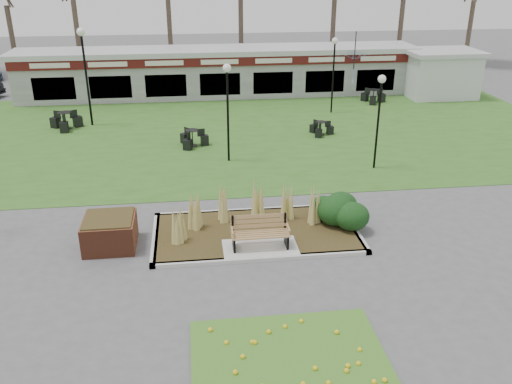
{
  "coord_description": "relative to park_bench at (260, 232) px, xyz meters",
  "views": [
    {
      "loc": [
        -1.85,
        -13.7,
        7.97
      ],
      "look_at": [
        0.1,
        2.0,
        1.1
      ],
      "focal_mm": 38.0,
      "sensor_mm": 36.0,
      "label": 1
    }
  ],
  "objects": [
    {
      "name": "patio_umbrella",
      "position": [
        8.0,
        17.75,
        1.25
      ],
      "size": [
        2.94,
        2.96,
        2.89
      ],
      "color": "black",
      "rests_on": "ground"
    },
    {
      "name": "service_hut",
      "position": [
        13.5,
        17.75,
        0.86
      ],
      "size": [
        4.4,
        3.4,
        2.83
      ],
      "color": "silver",
      "rests_on": "ground"
    },
    {
      "name": "food_pavilion",
      "position": [
        0.0,
        19.71,
        0.89
      ],
      "size": [
        24.6,
        3.4,
        2.9
      ],
      "color": "gray",
      "rests_on": "ground"
    },
    {
      "name": "planting_bed",
      "position": [
        1.27,
        1.1,
        -0.22
      ],
      "size": [
        6.75,
        3.4,
        1.27
      ],
      "color": "#2E2412",
      "rests_on": "ground"
    },
    {
      "name": "ground",
      "position": [
        0.0,
        -0.25,
        -0.59
      ],
      "size": [
        100.0,
        100.0,
        0.0
      ],
      "primitive_type": "plane",
      "color": "#515154",
      "rests_on": "ground"
    },
    {
      "name": "brick_planter",
      "position": [
        -4.4,
        0.75,
        -0.11
      ],
      "size": [
        1.5,
        1.5,
        0.95
      ],
      "color": "brown",
      "rests_on": "ground"
    },
    {
      "name": "bistro_set_b",
      "position": [
        4.41,
        10.81,
        -0.35
      ],
      "size": [
        1.1,
        1.22,
        0.65
      ],
      "color": "black",
      "rests_on": "ground"
    },
    {
      "name": "lamp_post_far_left",
      "position": [
        -6.9,
        13.9,
        2.95
      ],
      "size": [
        0.4,
        0.4,
        4.86
      ],
      "color": "black",
      "rests_on": "ground"
    },
    {
      "name": "bistro_set_a",
      "position": [
        -8.09,
        13.36,
        -0.28
      ],
      "size": [
        1.62,
        1.45,
        0.86
      ],
      "color": "black",
      "rests_on": "ground"
    },
    {
      "name": "lamp_post_far_right",
      "position": [
        5.95,
        14.76,
        2.38
      ],
      "size": [
        0.34,
        0.34,
        4.08
      ],
      "color": "black",
      "rests_on": "ground"
    },
    {
      "name": "lamp_post_mid_right",
      "position": [
        5.53,
        6.1,
        2.2
      ],
      "size": [
        0.32,
        0.32,
        3.83
      ],
      "color": "black",
      "rests_on": "ground"
    },
    {
      "name": "park_bench",
      "position": [
        0.0,
        0.0,
        0.0
      ],
      "size": [
        1.7,
        0.66,
        0.93
      ],
      "color": "#986E44",
      "rests_on": "ground"
    },
    {
      "name": "lawn",
      "position": [
        0.0,
        11.75,
        -0.58
      ],
      "size": [
        34.0,
        16.0,
        0.02
      ],
      "primitive_type": "cube",
      "color": "#305C1D",
      "rests_on": "ground"
    },
    {
      "name": "bistro_set_d",
      "position": [
        8.98,
        16.66,
        -0.31
      ],
      "size": [
        1.39,
        1.45,
        0.78
      ],
      "color": "black",
      "rests_on": "ground"
    },
    {
      "name": "flower_bed",
      "position": [
        0.0,
        -4.85,
        -0.52
      ],
      "size": [
        4.2,
        3.0,
        0.16
      ],
      "color": "#3A7120",
      "rests_on": "ground"
    },
    {
      "name": "lamp_post_mid_left",
      "position": [
        -0.32,
        7.71,
        2.4
      ],
      "size": [
        0.34,
        0.34,
        4.1
      ],
      "color": "black",
      "rests_on": "ground"
    },
    {
      "name": "bistro_set_c",
      "position": [
        -1.81,
        9.85,
        -0.32
      ],
      "size": [
        1.31,
        1.43,
        0.76
      ],
      "color": "black",
      "rests_on": "ground"
    }
  ]
}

